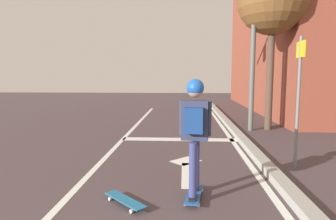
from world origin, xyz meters
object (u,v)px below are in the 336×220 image
at_px(traffic_signal_mast, 216,6).
at_px(skateboard, 194,194).
at_px(street_sign_post, 299,84).
at_px(roadside_tree, 273,0).
at_px(spare_skateboard, 125,200).
at_px(skater, 195,122).

bearing_deg(traffic_signal_mast, skateboard, -98.39).
xyz_separation_m(skateboard, traffic_signal_mast, (0.81, 5.52, 3.92)).
height_order(street_sign_post, roadside_tree, roadside_tree).
height_order(spare_skateboard, street_sign_post, street_sign_post).
bearing_deg(traffic_signal_mast, street_sign_post, -72.86).
bearing_deg(skater, roadside_tree, 65.27).
bearing_deg(skateboard, spare_skateboard, -164.85).
relative_size(skater, spare_skateboard, 2.43).
distance_m(spare_skateboard, roadside_tree, 8.15).
xyz_separation_m(skater, traffic_signal_mast, (0.82, 5.53, 2.84)).
height_order(skateboard, skater, skater).
xyz_separation_m(traffic_signal_mast, roadside_tree, (1.84, 0.24, 0.19)).
xyz_separation_m(traffic_signal_mast, street_sign_post, (1.21, -3.94, -2.35)).
height_order(skater, spare_skateboard, skater).
xyz_separation_m(skater, street_sign_post, (2.03, 1.60, 0.50)).
relative_size(skater, traffic_signal_mast, 0.30).
bearing_deg(street_sign_post, skateboard, -142.08).
height_order(skateboard, traffic_signal_mast, traffic_signal_mast).
bearing_deg(skateboard, traffic_signal_mast, 81.61).
relative_size(street_sign_post, roadside_tree, 0.48).
bearing_deg(skateboard, skater, -98.42).
distance_m(spare_skateboard, traffic_signal_mast, 7.21).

